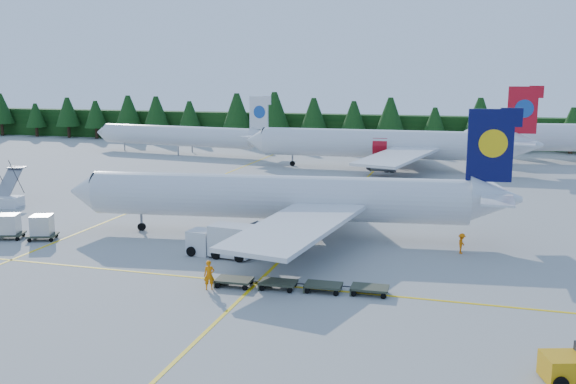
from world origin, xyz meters
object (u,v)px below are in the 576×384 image
(airliner_red, at_px, (377,144))
(service_truck, at_px, (221,240))
(airstairs, at_px, (2,199))
(airliner_navy, at_px, (269,198))

(airliner_red, xyz_separation_m, service_truck, (-4.84, -49.89, -2.44))
(airstairs, distance_m, service_truck, 31.98)
(airliner_navy, bearing_deg, airstairs, 165.32)
(service_truck, bearing_deg, airliner_red, 90.78)
(airstairs, xyz_separation_m, service_truck, (29.92, -11.28, 0.44))
(airliner_navy, bearing_deg, airliner_red, 78.22)
(airliner_navy, bearing_deg, service_truck, -110.08)
(airliner_red, xyz_separation_m, airstairs, (-34.77, -38.61, -2.88))
(airliner_red, bearing_deg, service_truck, -97.04)
(airliner_red, bearing_deg, airliner_navy, -95.81)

